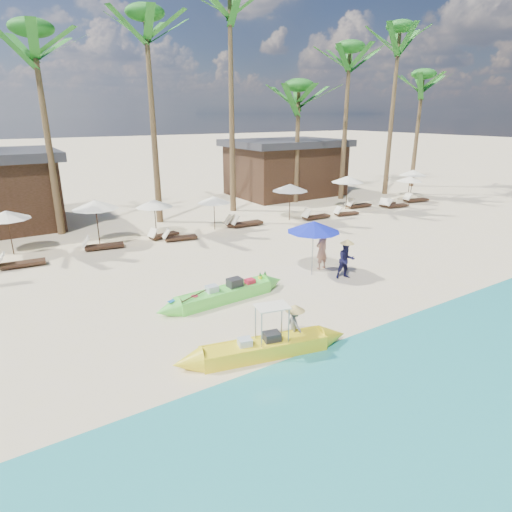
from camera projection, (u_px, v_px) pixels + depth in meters
ground at (252, 319)px, 13.59m from camera, size 240.00×240.00×0.00m
wet_sand_strip at (369, 405)px, 9.58m from camera, size 240.00×4.50×0.01m
green_canoe at (224, 294)px, 14.90m from camera, size 5.65×0.92×0.72m
yellow_canoe at (264, 348)px, 11.50m from camera, size 5.45×1.57×1.43m
tourist at (322, 250)px, 17.82m from camera, size 0.62×0.43×1.63m
vendor_green at (346, 260)px, 16.79m from camera, size 0.87×0.77×1.49m
vendor_yellow at (295, 323)px, 11.97m from camera, size 0.40×0.62×0.91m
blue_umbrella at (314, 226)px, 16.67m from camera, size 2.10×2.10×2.26m
resort_parasol_4 at (7, 215)px, 19.29m from camera, size 2.02×2.02×2.08m
lounger_4_right at (19, 263)px, 18.12m from camera, size 1.90×0.74×0.63m
resort_parasol_5 at (95, 204)px, 20.62m from camera, size 2.22×2.22×2.28m
lounger_5_left at (101, 245)px, 20.53m from camera, size 1.96×0.90×0.64m
resort_parasol_6 at (154, 203)px, 22.21m from camera, size 1.93×1.93×1.98m
lounger_6_left at (162, 235)px, 22.38m from camera, size 1.74×0.91×0.57m
lounger_6_right at (178, 237)px, 21.97m from camera, size 1.81×0.87×0.59m
resort_parasol_7 at (214, 200)px, 23.61m from camera, size 1.84×1.84×1.90m
lounger_7_left at (239, 223)px, 24.70m from camera, size 1.98×1.05×0.64m
lounger_7_right at (245, 223)px, 24.73m from camera, size 2.00×0.65×0.67m
resort_parasol_8 at (290, 188)px, 25.65m from camera, size 2.16×2.16×2.23m
lounger_8_left at (315, 216)px, 26.42m from camera, size 1.89×0.65×0.64m
resort_parasol_9 at (348, 179)px, 28.72m from camera, size 2.19×2.19×2.26m
lounger_9_left at (345, 213)px, 27.38m from camera, size 1.71×0.78×0.56m
lounger_9_right at (357, 205)px, 29.65m from camera, size 1.97×0.77×0.65m
resort_parasol_10 at (410, 179)px, 31.19m from camera, size 1.82×1.82×1.88m
lounger_10_left at (395, 205)px, 29.69m from camera, size 1.87×0.85×0.61m
lounger_10_right at (387, 204)px, 30.15m from camera, size 1.79×0.98×0.58m
resort_parasol_11 at (413, 173)px, 32.81m from camera, size 2.07×2.07×2.13m
lounger_11_left at (415, 199)px, 31.53m from camera, size 2.07×0.97×0.67m
palm_3 at (36, 62)px, 20.61m from camera, size 2.08×2.08×10.52m
palm_4 at (148, 50)px, 22.92m from camera, size 2.08×2.08×11.70m
palm_5 at (230, 33)px, 25.48m from camera, size 2.08×2.08×13.60m
palm_6 at (298, 101)px, 29.52m from camera, size 2.08×2.08×8.51m
palm_7 at (349, 72)px, 30.12m from camera, size 2.08×2.08×11.08m
palm_8 at (397, 58)px, 31.76m from camera, size 2.08×2.08×12.70m
palm_9 at (422, 91)px, 36.22m from camera, size 2.08×2.08×9.82m
pavilion_east at (285, 167)px, 34.03m from camera, size 8.80×6.60×4.30m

